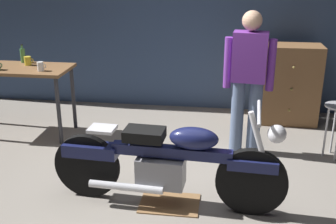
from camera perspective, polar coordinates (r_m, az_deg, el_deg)
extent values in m
plane|color=gray|center=(4.14, -1.88, -11.82)|extent=(12.00, 12.00, 0.00)
cube|color=#384C70|center=(6.32, 2.34, 14.33)|extent=(8.00, 0.12, 3.10)
cube|color=brown|center=(5.66, -19.64, 5.58)|extent=(1.30, 0.64, 0.04)
cylinder|color=#2D2D33|center=(5.31, -14.65, 0.12)|extent=(0.05, 0.05, 0.86)
cylinder|color=#2D2D33|center=(5.77, -12.75, 1.88)|extent=(0.05, 0.05, 0.86)
cylinder|color=black|center=(3.85, 11.27, -9.33)|extent=(0.64, 0.11, 0.64)
cylinder|color=black|center=(4.12, -10.95, -7.23)|extent=(0.64, 0.11, 0.64)
cube|color=#191E4C|center=(3.77, 11.45, -7.00)|extent=(0.45, 0.17, 0.10)
cube|color=#191E4C|center=(4.03, -10.45, -5.09)|extent=(0.53, 0.21, 0.12)
cube|color=gray|center=(3.91, -0.97, -8.07)|extent=(0.45, 0.27, 0.28)
cube|color=#191E4C|center=(3.80, 0.49, -5.42)|extent=(1.10, 0.17, 0.10)
ellipsoid|color=#191E4C|center=(3.71, 3.54, -3.59)|extent=(0.45, 0.25, 0.20)
cube|color=black|center=(3.79, -3.23, -3.05)|extent=(0.37, 0.26, 0.10)
cube|color=silver|center=(3.89, -8.94, -2.28)|extent=(0.25, 0.21, 0.03)
cylinder|color=silver|center=(3.70, 12.55, -4.94)|extent=(0.27, 0.07, 0.68)
cylinder|color=silver|center=(3.58, 12.31, -0.10)|extent=(0.07, 0.60, 0.03)
sphere|color=silver|center=(3.65, 14.61, -2.92)|extent=(0.16, 0.16, 0.16)
cylinder|color=silver|center=(3.92, -5.76, -10.12)|extent=(0.70, 0.11, 0.07)
cylinder|color=slate|center=(4.99, 11.66, -0.81)|extent=(0.15, 0.15, 0.88)
cylinder|color=slate|center=(5.00, 9.38, -0.60)|extent=(0.15, 0.15, 0.88)
cube|color=#72339E|center=(4.79, 11.07, 7.37)|extent=(0.40, 0.26, 0.56)
cylinder|color=#72339E|center=(4.80, 13.87, 6.20)|extent=(0.09, 0.09, 0.58)
cylinder|color=#72339E|center=(4.83, 8.15, 6.66)|extent=(0.09, 0.09, 0.58)
sphere|color=tan|center=(4.72, 11.40, 12.10)|extent=(0.22, 0.22, 0.22)
cylinder|color=#B2B2B7|center=(5.30, 21.60, -2.13)|extent=(0.02, 0.02, 0.62)
cylinder|color=#B2B2B7|center=(5.17, 20.68, -2.54)|extent=(0.02, 0.02, 0.62)
cube|color=brown|center=(6.05, 16.16, 3.62)|extent=(0.80, 0.44, 1.10)
sphere|color=tan|center=(5.76, 16.74, 5.84)|extent=(0.04, 0.04, 0.04)
sphere|color=tan|center=(5.84, 16.45, 2.99)|extent=(0.04, 0.04, 0.04)
sphere|color=tan|center=(5.93, 16.17, 0.22)|extent=(0.04, 0.04, 0.04)
cube|color=olive|center=(4.07, 0.23, -12.32)|extent=(0.56, 0.40, 0.01)
cylinder|color=yellow|center=(5.71, -18.55, 6.62)|extent=(0.09, 0.09, 0.11)
torus|color=yellow|center=(5.69, -18.11, 6.68)|extent=(0.06, 0.01, 0.06)
torus|color=#3D7F4C|center=(5.57, -21.87, 5.91)|extent=(0.06, 0.01, 0.06)
cylinder|color=white|center=(5.36, -16.98, 5.96)|extent=(0.08, 0.08, 0.11)
torus|color=white|center=(5.34, -16.55, 6.02)|extent=(0.06, 0.01, 0.06)
cylinder|color=#4C8C4C|center=(5.87, -19.15, 7.25)|extent=(0.06, 0.06, 0.18)
cylinder|color=#4C8C4C|center=(5.85, -19.28, 8.35)|extent=(0.03, 0.03, 0.05)
cylinder|color=black|center=(5.84, -19.31, 8.64)|extent=(0.03, 0.03, 0.01)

